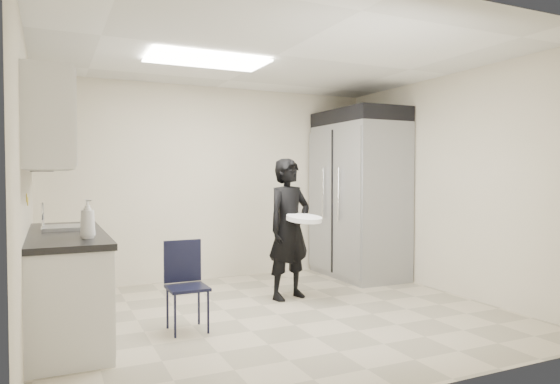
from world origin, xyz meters
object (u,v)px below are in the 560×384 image
man_tuxedo (289,229)px  lower_counter (66,286)px  commercial_fridge (359,201)px  folding_chair (187,288)px

man_tuxedo → lower_counter: bearing=173.3°
commercial_fridge → man_tuxedo: 1.62m
lower_counter → commercial_fridge: commercial_fridge is taller
commercial_fridge → folding_chair: bearing=-153.1°
lower_counter → man_tuxedo: man_tuxedo is taller
lower_counter → commercial_fridge: bearing=15.9°
lower_counter → man_tuxedo: size_ratio=1.19×
commercial_fridge → folding_chair: commercial_fridge is taller
lower_counter → man_tuxedo: (2.35, 0.35, 0.37)m
folding_chair → man_tuxedo: man_tuxedo is taller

